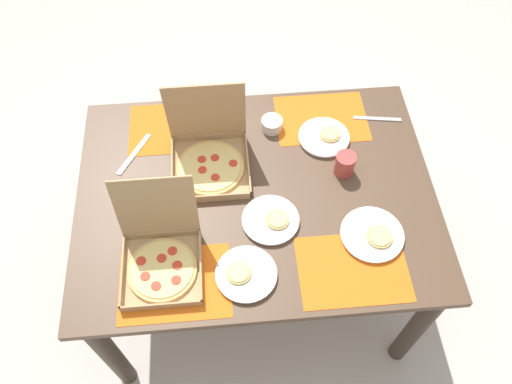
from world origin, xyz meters
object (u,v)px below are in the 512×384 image
pizza_box_edge_far (209,155)px  condiment_bowl (272,124)px  pizza_box_center (161,256)px  plate_far_right (245,274)px  plate_near_right (373,235)px  plate_middle (271,220)px  cup_clear_left (142,202)px  cup_red (345,164)px  plate_far_left (324,137)px

pizza_box_edge_far → condiment_bowl: pizza_box_edge_far is taller
pizza_box_center → plate_far_right: size_ratio=1.49×
pizza_box_center → plate_far_right: (0.27, -0.07, -0.04)m
plate_near_right → plate_middle: same height
plate_near_right → plate_middle: size_ratio=1.08×
plate_middle → plate_far_right: bearing=-118.2°
cup_clear_left → cup_red: size_ratio=0.98×
pizza_box_edge_far → plate_far_right: pizza_box_edge_far is taller
plate_near_right → condiment_bowl: bearing=119.8°
cup_clear_left → pizza_box_center: bearing=-71.9°
plate_near_right → condiment_bowl: size_ratio=2.60×
pizza_box_center → condiment_bowl: 0.69m
condiment_bowl → pizza_box_center: bearing=-127.5°
condiment_bowl → plate_far_right: bearing=-103.7°
plate_far_left → plate_near_right: bearing=-77.8°
cup_clear_left → condiment_bowl: size_ratio=1.04×
cup_clear_left → condiment_bowl: bearing=34.3°
cup_red → plate_far_right: bearing=-135.5°
plate_middle → cup_clear_left: cup_clear_left is taller
plate_far_left → cup_clear_left: (-0.68, -0.26, 0.03)m
plate_near_right → cup_red: bearing=100.1°
pizza_box_edge_far → pizza_box_center: 0.43m
pizza_box_edge_far → plate_near_right: bearing=-33.6°
pizza_box_edge_far → plate_middle: (0.20, -0.27, -0.04)m
pizza_box_edge_far → plate_near_right: pizza_box_edge_far is taller
plate_far_right → plate_far_left: bearing=57.5°
cup_clear_left → plate_near_right: bearing=-12.8°
pizza_box_center → cup_red: (0.66, 0.31, -0.00)m
plate_near_right → cup_red: (-0.05, 0.28, 0.03)m
pizza_box_edge_far → plate_near_right: (0.54, -0.36, -0.04)m
cup_red → condiment_bowl: cup_red is taller
plate_middle → pizza_box_center: bearing=-161.7°
plate_near_right → cup_clear_left: 0.80m
pizza_box_center → plate_middle: bearing=18.3°
cup_clear_left → cup_red: bearing=7.9°
plate_far_left → plate_near_right: (0.09, -0.44, 0.00)m
plate_far_left → condiment_bowl: 0.21m
plate_far_left → cup_red: bearing=-74.4°
pizza_box_center → condiment_bowl: size_ratio=3.59×
pizza_box_edge_far → plate_far_right: 0.48m
pizza_box_edge_far → cup_red: bearing=-9.3°
plate_near_right → pizza_box_center: bearing=-177.1°
plate_far_left → condiment_bowl: size_ratio=2.37×
pizza_box_edge_far → pizza_box_center: (-0.17, -0.39, -0.00)m
cup_clear_left → cup_red: 0.74m
plate_near_right → plate_far_right: bearing=-166.4°
plate_far_left → condiment_bowl: (-0.20, 0.07, 0.01)m
plate_near_right → cup_clear_left: (-0.78, 0.18, 0.03)m
plate_near_right → plate_far_right: size_ratio=1.07×
pizza_box_edge_far → plate_middle: bearing=-53.4°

